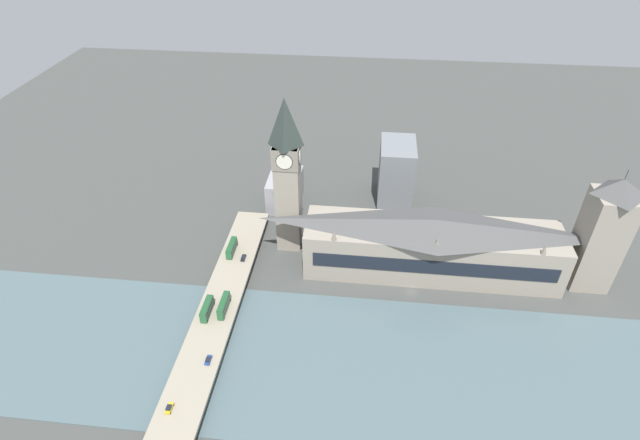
% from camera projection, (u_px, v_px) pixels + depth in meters
% --- Properties ---
extents(ground_plane, '(600.00, 600.00, 0.00)m').
position_uv_depth(ground_plane, '(411.00, 292.00, 209.24)').
color(ground_plane, '#424442').
extents(river_water, '(66.63, 360.00, 0.30)m').
position_uv_depth(river_water, '(415.00, 370.00, 177.62)').
color(river_water, '#4C6066').
rests_on(river_water, ground_plane).
extents(parliament_hall, '(25.12, 108.09, 27.29)m').
position_uv_depth(parliament_hall, '(432.00, 246.00, 212.81)').
color(parliament_hall, gray).
rests_on(parliament_hall, ground_plane).
extents(clock_tower, '(11.82, 11.82, 72.60)m').
position_uv_depth(clock_tower, '(287.00, 174.00, 212.96)').
color(clock_tower, gray).
rests_on(clock_tower, ground_plane).
extents(victoria_tower, '(15.51, 15.51, 55.20)m').
position_uv_depth(victoria_tower, '(602.00, 234.00, 199.97)').
color(victoria_tower, gray).
rests_on(victoria_tower, ground_plane).
extents(road_bridge, '(165.25, 15.44, 4.75)m').
position_uv_depth(road_bridge, '(205.00, 344.00, 182.14)').
color(road_bridge, gray).
rests_on(road_bridge, ground_plane).
extents(double_decker_bus_lead, '(10.93, 2.63, 4.93)m').
position_uv_depth(double_decker_bus_lead, '(207.00, 308.00, 191.70)').
color(double_decker_bus_lead, '#235B33').
rests_on(double_decker_bus_lead, road_bridge).
extents(double_decker_bus_mid, '(11.57, 2.48, 5.07)m').
position_uv_depth(double_decker_bus_mid, '(224.00, 305.00, 193.03)').
color(double_decker_bus_mid, '#235B33').
rests_on(double_decker_bus_mid, road_bridge).
extents(double_decker_bus_rear, '(11.27, 2.55, 4.75)m').
position_uv_depth(double_decker_bus_rear, '(232.00, 247.00, 221.64)').
color(double_decker_bus_rear, '#235B33').
rests_on(double_decker_bus_rear, road_bridge).
extents(car_northbound_lead, '(4.13, 1.80, 1.32)m').
position_uv_depth(car_northbound_lead, '(208.00, 360.00, 174.65)').
color(car_northbound_lead, navy).
rests_on(car_northbound_lead, road_bridge).
extents(car_northbound_mid, '(4.37, 1.75, 1.33)m').
position_uv_depth(car_northbound_mid, '(243.00, 258.00, 219.02)').
color(car_northbound_mid, black).
rests_on(car_northbound_mid, road_bridge).
extents(car_southbound_lead, '(3.93, 1.83, 1.50)m').
position_uv_depth(car_southbound_lead, '(169.00, 408.00, 159.29)').
color(car_southbound_lead, gold).
rests_on(car_southbound_lead, road_bridge).
extents(city_block_west, '(24.76, 16.10, 16.13)m').
position_uv_depth(city_block_west, '(285.00, 190.00, 258.50)').
color(city_block_west, '#939399').
rests_on(city_block_west, ground_plane).
extents(city_block_center, '(26.71, 17.58, 31.63)m').
position_uv_depth(city_block_center, '(396.00, 172.00, 258.08)').
color(city_block_center, slate).
rests_on(city_block_center, ground_plane).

